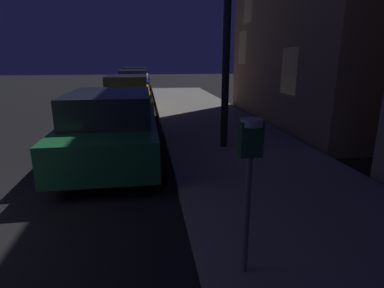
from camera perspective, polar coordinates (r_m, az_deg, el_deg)
sidewalk at (r=4.22m, az=22.45°, el=-13.96°), size 3.20×36.00×0.15m
parking_meter at (r=2.66m, az=10.54°, el=-2.87°), size 0.19×0.19×1.44m
car_green at (r=6.57m, az=-14.49°, el=3.10°), size 2.01×4.28×1.43m
car_yellow_cab at (r=12.70m, az=-11.77°, el=9.01°), size 1.96×4.50×1.43m
car_blue at (r=18.70m, az=-10.83°, el=11.04°), size 2.08×4.22×1.43m
car_white at (r=24.48m, az=-10.36°, el=12.03°), size 2.17×4.55×1.43m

